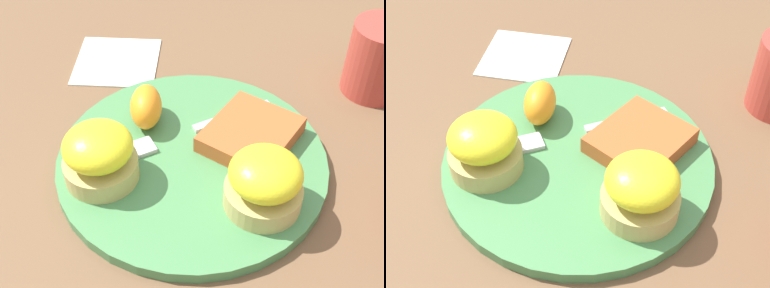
# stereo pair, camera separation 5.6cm
# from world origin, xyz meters

# --- Properties ---
(ground_plane) EXTENTS (1.10, 1.10, 0.00)m
(ground_plane) POSITION_xyz_m (0.00, 0.00, 0.00)
(ground_plane) COLOR brown
(plate) EXTENTS (0.29, 0.29, 0.01)m
(plate) POSITION_xyz_m (0.00, 0.00, 0.01)
(plate) COLOR #47844C
(plate) RESTS_ON ground_plane
(sandwich_benedict_left) EXTENTS (0.08, 0.08, 0.06)m
(sandwich_benedict_left) POSITION_xyz_m (-0.04, 0.09, 0.04)
(sandwich_benedict_left) COLOR tan
(sandwich_benedict_left) RESTS_ON plate
(sandwich_benedict_right) EXTENTS (0.08, 0.08, 0.06)m
(sandwich_benedict_right) POSITION_xyz_m (-0.05, -0.08, 0.04)
(sandwich_benedict_right) COLOR tan
(sandwich_benedict_right) RESTS_ON plate
(hashbrown_patty) EXTENTS (0.13, 0.12, 0.02)m
(hashbrown_patty) POSITION_xyz_m (0.04, -0.06, 0.02)
(hashbrown_patty) COLOR #B85629
(hashbrown_patty) RESTS_ON plate
(orange_wedge) EXTENTS (0.07, 0.05, 0.04)m
(orange_wedge) POSITION_xyz_m (0.05, 0.06, 0.04)
(orange_wedge) COLOR orange
(orange_wedge) RESTS_ON plate
(fork) EXTENTS (0.13, 0.16, 0.00)m
(fork) POSITION_xyz_m (0.04, 0.01, 0.02)
(fork) COLOR silver
(fork) RESTS_ON plate
(cup) EXTENTS (0.11, 0.08, 0.09)m
(cup) POSITION_xyz_m (0.17, -0.21, 0.05)
(cup) COLOR #B23D33
(cup) RESTS_ON ground_plane
(napkin) EXTENTS (0.12, 0.12, 0.00)m
(napkin) POSITION_xyz_m (0.18, 0.13, 0.00)
(napkin) COLOR white
(napkin) RESTS_ON ground_plane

